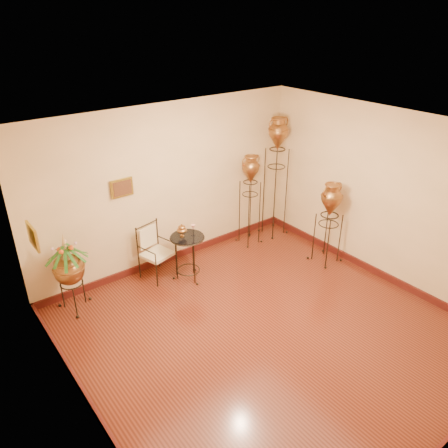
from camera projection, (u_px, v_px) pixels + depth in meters
ground at (266, 331)px, 6.17m from camera, size 5.00×5.00×0.00m
room_shell at (271, 221)px, 5.40m from camera, size 5.02×5.02×2.81m
amphora_tall at (276, 176)px, 8.33m from camera, size 0.48×0.48×2.35m
amphora_mid at (250, 200)px, 8.12m from camera, size 0.46×0.46×1.76m
amphora_short at (329, 223)px, 7.57m from camera, size 0.50×0.50×1.50m
planter_urn at (69, 267)px, 6.32m from camera, size 0.88×0.88×1.31m
armchair at (157, 252)px, 7.22m from camera, size 0.62×0.60×0.93m
side_table at (188, 257)px, 7.19m from camera, size 0.70×0.70×1.01m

